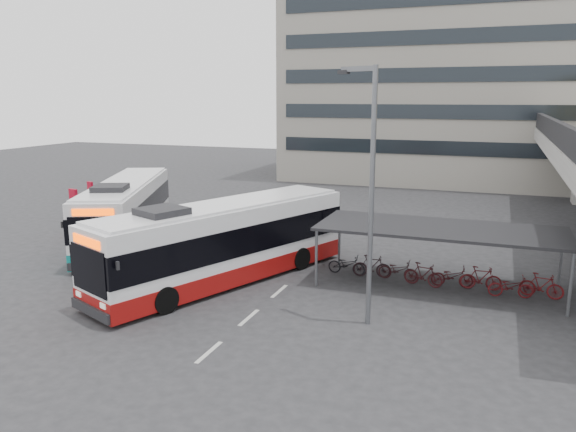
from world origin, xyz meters
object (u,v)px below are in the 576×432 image
(pedestrian, at_px, (194,246))
(lamp_post, at_px, (369,182))
(bus_main, at_px, (225,243))
(bus_teal, at_px, (127,212))

(pedestrian, distance_m, lamp_post, 10.90)
(bus_main, xyz_separation_m, bus_teal, (-8.13, 4.23, -0.03))
(bus_main, bearing_deg, pedestrian, 168.44)
(bus_main, height_order, pedestrian, bus_main)
(bus_teal, bearing_deg, bus_main, -51.00)
(bus_main, relative_size, bus_teal, 1.02)
(bus_main, relative_size, lamp_post, 1.42)
(bus_teal, relative_size, pedestrian, 6.66)
(bus_main, height_order, lamp_post, lamp_post)
(bus_main, bearing_deg, bus_teal, 175.15)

